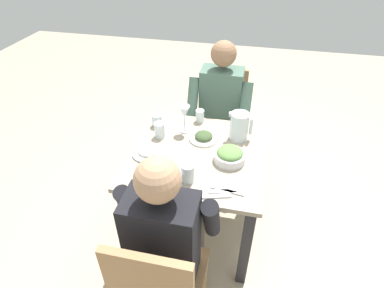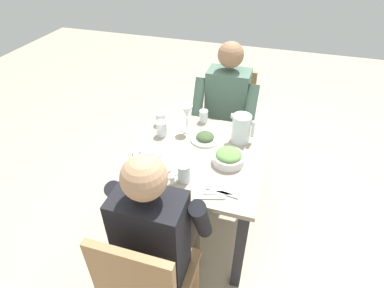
{
  "view_description": "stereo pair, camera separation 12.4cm",
  "coord_description": "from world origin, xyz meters",
  "px_view_note": "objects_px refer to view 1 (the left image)",
  "views": [
    {
      "loc": [
        0.29,
        -1.52,
        1.93
      ],
      "look_at": [
        -0.04,
        0.02,
        0.75
      ],
      "focal_mm": 29.43,
      "sensor_mm": 36.0,
      "label": 1
    },
    {
      "loc": [
        0.42,
        -1.49,
        1.93
      ],
      "look_at": [
        -0.04,
        0.02,
        0.75
      ],
      "focal_mm": 29.43,
      "sensor_mm": 36.0,
      "label": 2
    }
  ],
  "objects_px": {
    "dining_table": "(198,168)",
    "wine_glass": "(184,113)",
    "salad_bowl": "(230,155)",
    "water_glass_by_pitcher": "(200,116)",
    "water_glass_near_left": "(188,173)",
    "water_glass_far_right": "(160,130)",
    "chair_far": "(221,115)",
    "plate_yoghurt": "(148,152)",
    "salt_shaker": "(176,181)",
    "diner_far": "(219,112)",
    "water_glass_near_right": "(157,120)",
    "plate_dolmas": "(204,137)",
    "diner_near": "(169,232)",
    "chair_near": "(159,287)",
    "plate_beans": "(166,170)",
    "water_pitcher": "(239,126)"
  },
  "relations": [
    {
      "from": "water_glass_near_right",
      "to": "diner_far",
      "type": "bearing_deg",
      "value": 41.26
    },
    {
      "from": "water_glass_near_right",
      "to": "water_glass_far_right",
      "type": "bearing_deg",
      "value": -65.39
    },
    {
      "from": "diner_near",
      "to": "plate_yoghurt",
      "type": "height_order",
      "value": "diner_near"
    },
    {
      "from": "water_pitcher",
      "to": "plate_dolmas",
      "type": "xyz_separation_m",
      "value": [
        -0.22,
        -0.06,
        -0.08
      ]
    },
    {
      "from": "plate_yoghurt",
      "to": "plate_dolmas",
      "type": "bearing_deg",
      "value": 35.98
    },
    {
      "from": "dining_table",
      "to": "chair_near",
      "type": "height_order",
      "value": "chair_near"
    },
    {
      "from": "plate_yoghurt",
      "to": "water_glass_far_right",
      "type": "xyz_separation_m",
      "value": [
        0.02,
        0.2,
        0.04
      ]
    },
    {
      "from": "plate_yoghurt",
      "to": "chair_near",
      "type": "bearing_deg",
      "value": -68.89
    },
    {
      "from": "chair_near",
      "to": "water_glass_far_right",
      "type": "height_order",
      "value": "chair_near"
    },
    {
      "from": "water_glass_by_pitcher",
      "to": "water_glass_near_right",
      "type": "distance_m",
      "value": 0.31
    },
    {
      "from": "water_glass_near_left",
      "to": "water_glass_near_right",
      "type": "bearing_deg",
      "value": 123.7
    },
    {
      "from": "dining_table",
      "to": "diner_far",
      "type": "bearing_deg",
      "value": 85.4
    },
    {
      "from": "salad_bowl",
      "to": "water_glass_by_pitcher",
      "type": "relative_size",
      "value": 2.13
    },
    {
      "from": "dining_table",
      "to": "plate_dolmas",
      "type": "height_order",
      "value": "plate_dolmas"
    },
    {
      "from": "chair_far",
      "to": "water_glass_near_right",
      "type": "relative_size",
      "value": 10.33
    },
    {
      "from": "plate_beans",
      "to": "salt_shaker",
      "type": "height_order",
      "value": "salt_shaker"
    },
    {
      "from": "dining_table",
      "to": "diner_near",
      "type": "height_order",
      "value": "diner_near"
    },
    {
      "from": "diner_near",
      "to": "water_glass_far_right",
      "type": "height_order",
      "value": "diner_near"
    },
    {
      "from": "plate_yoghurt",
      "to": "diner_far",
      "type": "bearing_deg",
      "value": 62.15
    },
    {
      "from": "wine_glass",
      "to": "water_glass_by_pitcher",
      "type": "bearing_deg",
      "value": 61.77
    },
    {
      "from": "dining_table",
      "to": "wine_glass",
      "type": "height_order",
      "value": "wine_glass"
    },
    {
      "from": "diner_far",
      "to": "salt_shaker",
      "type": "distance_m",
      "value": 0.9
    },
    {
      "from": "water_glass_by_pitcher",
      "to": "water_glass_near_right",
      "type": "xyz_separation_m",
      "value": [
        -0.28,
        -0.12,
        -0.0
      ]
    },
    {
      "from": "water_pitcher",
      "to": "water_glass_far_right",
      "type": "height_order",
      "value": "water_pitcher"
    },
    {
      "from": "diner_far",
      "to": "dining_table",
      "type": "bearing_deg",
      "value": -94.6
    },
    {
      "from": "diner_far",
      "to": "salt_shaker",
      "type": "height_order",
      "value": "diner_far"
    },
    {
      "from": "chair_far",
      "to": "plate_yoghurt",
      "type": "height_order",
      "value": "chair_far"
    },
    {
      "from": "salad_bowl",
      "to": "wine_glass",
      "type": "bearing_deg",
      "value": 143.28
    },
    {
      "from": "plate_dolmas",
      "to": "chair_near",
      "type": "bearing_deg",
      "value": -92.02
    },
    {
      "from": "dining_table",
      "to": "wine_glass",
      "type": "xyz_separation_m",
      "value": [
        -0.14,
        0.22,
        0.27
      ]
    },
    {
      "from": "diner_near",
      "to": "diner_far",
      "type": "bearing_deg",
      "value": 86.49
    },
    {
      "from": "plate_beans",
      "to": "water_glass_by_pitcher",
      "type": "distance_m",
      "value": 0.59
    },
    {
      "from": "dining_table",
      "to": "water_glass_by_pitcher",
      "type": "height_order",
      "value": "water_glass_by_pitcher"
    },
    {
      "from": "chair_near",
      "to": "salad_bowl",
      "type": "distance_m",
      "value": 0.83
    },
    {
      "from": "wine_glass",
      "to": "salt_shaker",
      "type": "bearing_deg",
      "value": -81.46
    },
    {
      "from": "water_glass_by_pitcher",
      "to": "wine_glass",
      "type": "height_order",
      "value": "wine_glass"
    },
    {
      "from": "water_glass_near_left",
      "to": "water_glass_far_right",
      "type": "xyz_separation_m",
      "value": [
        -0.28,
        0.38,
        -0.0
      ]
    },
    {
      "from": "chair_far",
      "to": "water_pitcher",
      "type": "height_order",
      "value": "chair_far"
    },
    {
      "from": "plate_beans",
      "to": "plate_yoghurt",
      "type": "relative_size",
      "value": 0.9
    },
    {
      "from": "water_glass_near_left",
      "to": "salad_bowl",
      "type": "bearing_deg",
      "value": 47.45
    },
    {
      "from": "water_glass_near_right",
      "to": "wine_glass",
      "type": "height_order",
      "value": "wine_glass"
    },
    {
      "from": "water_pitcher",
      "to": "plate_yoghurt",
      "type": "bearing_deg",
      "value": -151.72
    },
    {
      "from": "plate_beans",
      "to": "salad_bowl",
      "type": "bearing_deg",
      "value": 27.61
    },
    {
      "from": "diner_far",
      "to": "water_glass_near_left",
      "type": "bearing_deg",
      "value": -93.57
    },
    {
      "from": "diner_near",
      "to": "salad_bowl",
      "type": "xyz_separation_m",
      "value": [
        0.23,
        0.56,
        0.09
      ]
    },
    {
      "from": "salad_bowl",
      "to": "water_glass_by_pitcher",
      "type": "distance_m",
      "value": 0.48
    },
    {
      "from": "plate_yoghurt",
      "to": "salt_shaker",
      "type": "relative_size",
      "value": 3.64
    },
    {
      "from": "water_glass_near_right",
      "to": "water_pitcher",
      "type": "bearing_deg",
      "value": -3.33
    },
    {
      "from": "salt_shaker",
      "to": "chair_near",
      "type": "bearing_deg",
      "value": -85.98
    },
    {
      "from": "diner_far",
      "to": "water_glass_by_pitcher",
      "type": "bearing_deg",
      "value": -115.78
    }
  ]
}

